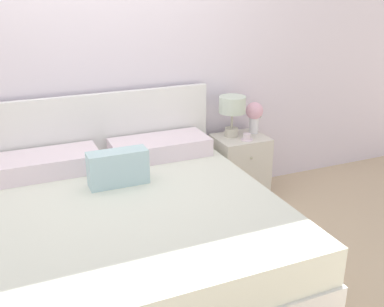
% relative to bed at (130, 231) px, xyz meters
% --- Properties ---
extents(ground_plane, '(12.00, 12.00, 0.00)m').
position_rel_bed_xyz_m(ground_plane, '(0.00, 0.89, -0.29)').
color(ground_plane, '#CCB28E').
extents(wall_back, '(8.00, 0.06, 2.60)m').
position_rel_bed_xyz_m(wall_back, '(0.00, 0.96, 1.01)').
color(wall_back, white).
rests_on(wall_back, ground_plane).
extents(bed, '(1.87, 1.92, 1.03)m').
position_rel_bed_xyz_m(bed, '(0.00, 0.00, 0.00)').
color(bed, white).
rests_on(bed, ground_plane).
extents(nightstand, '(0.44, 0.39, 0.57)m').
position_rel_bed_xyz_m(nightstand, '(1.20, 0.68, -0.00)').
color(nightstand, silver).
rests_on(nightstand, ground_plane).
extents(table_lamp, '(0.23, 0.23, 0.35)m').
position_rel_bed_xyz_m(table_lamp, '(1.13, 0.73, 0.53)').
color(table_lamp, beige).
rests_on(table_lamp, nightstand).
extents(flower_vase, '(0.15, 0.15, 0.28)m').
position_rel_bed_xyz_m(flower_vase, '(1.36, 0.73, 0.46)').
color(flower_vase, white).
rests_on(flower_vase, nightstand).
extents(teacup, '(0.11, 0.11, 0.06)m').
position_rel_bed_xyz_m(teacup, '(1.21, 0.59, 0.31)').
color(teacup, white).
rests_on(teacup, nightstand).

